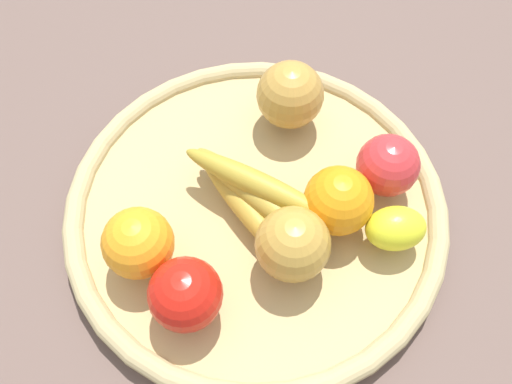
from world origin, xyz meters
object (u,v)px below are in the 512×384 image
object	(u,v)px
apple_2	(388,165)
apple_1	(185,294)
banana_bunch	(251,193)
apple_0	(290,95)
orange_0	(138,243)
orange_1	(339,198)
lemon_0	(396,228)
apple_3	(293,244)

from	to	relation	value
apple_2	apple_1	bearing A→B (deg)	138.23
banana_bunch	apple_0	world-z (taller)	apple_0
apple_1	orange_0	bearing A→B (deg)	56.83
apple_2	apple_1	xyz separation A→B (m)	(-0.19, 0.17, 0.00)
orange_0	apple_2	xyz separation A→B (m)	(0.15, -0.23, -0.00)
orange_1	lemon_0	bearing A→B (deg)	-103.02
apple_0	apple_1	size ratio (longest dim) A/B	1.10
apple_2	apple_0	xyz separation A→B (m)	(0.07, 0.12, 0.01)
orange_0	apple_0	xyz separation A→B (m)	(0.22, -0.11, 0.00)
lemon_0	apple_1	size ratio (longest dim) A/B	0.88
apple_1	apple_0	bearing A→B (deg)	-10.54
apple_2	lemon_0	xyz separation A→B (m)	(-0.07, -0.02, -0.01)
apple_0	banana_bunch	bearing A→B (deg)	173.57
orange_0	apple_1	bearing A→B (deg)	-123.17
orange_1	orange_0	bearing A→B (deg)	117.48
apple_0	orange_1	distance (m)	0.14
banana_bunch	apple_3	xyz separation A→B (m)	(-0.05, -0.05, 0.01)
apple_2	apple_1	distance (m)	0.25
orange_0	apple_1	size ratio (longest dim) A/B	1.01
orange_0	apple_2	world-z (taller)	orange_0
orange_0	apple_0	size ratio (longest dim) A/B	0.92
banana_bunch	orange_0	distance (m)	0.13
orange_1	lemon_0	world-z (taller)	orange_1
apple_2	apple_3	distance (m)	0.14
apple_3	apple_1	size ratio (longest dim) A/B	1.06
lemon_0	orange_0	bearing A→B (deg)	108.24
banana_bunch	apple_3	distance (m)	0.08
orange_0	apple_1	xyz separation A→B (m)	(-0.04, -0.06, -0.00)
banana_bunch	apple_3	world-z (taller)	apple_3
apple_2	apple_0	distance (m)	0.14
apple_0	apple_1	xyz separation A→B (m)	(-0.26, 0.05, -0.00)
apple_3	orange_1	xyz separation A→B (m)	(0.06, -0.04, -0.00)
orange_0	apple_1	distance (m)	0.07
orange_0	apple_3	xyz separation A→B (m)	(0.03, -0.15, 0.00)
orange_0	lemon_0	bearing A→B (deg)	-71.76
orange_1	apple_1	size ratio (longest dim) A/B	1.02
apple_2	lemon_0	size ratio (longest dim) A/B	1.08
apple_0	apple_1	world-z (taller)	apple_0
banana_bunch	apple_0	distance (m)	0.13
apple_0	apple_2	bearing A→B (deg)	-119.29
orange_0	apple_0	distance (m)	0.24
apple_1	orange_1	bearing A→B (deg)	-42.39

